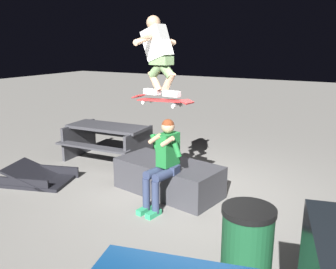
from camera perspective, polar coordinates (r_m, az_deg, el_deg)
The scene contains 8 objects.
ground_plane at distance 6.03m, azimuth 2.93°, elevation -9.47°, with size 40.00×40.00×0.00m, color gray.
ledge_box_main at distance 5.98m, azimuth 0.04°, elevation -6.90°, with size 1.77×0.83×0.53m, color #38383D.
person_sitting_on_ledge at distance 5.29m, azimuth -0.75°, elevation -4.02°, with size 0.60×0.78×1.36m.
skateboard at distance 5.21m, azimuth -1.05°, elevation 5.51°, with size 1.04×0.36×0.13m.
skater_airborne at distance 5.19m, azimuth -1.59°, elevation 13.09°, with size 0.63×0.89×1.12m.
kicker_ramp at distance 6.86m, azimuth -20.00°, elevation -6.70°, with size 1.27×1.06×0.42m.
picnic_table_back at distance 7.69m, azimuth -9.66°, elevation -0.39°, with size 1.77×1.43×0.75m.
trash_bin at distance 3.97m, azimuth 12.59°, elevation -16.74°, with size 0.56×0.56×0.82m.
Camera 1 is at (-2.35, 4.98, 2.45)m, focal length 37.90 mm.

